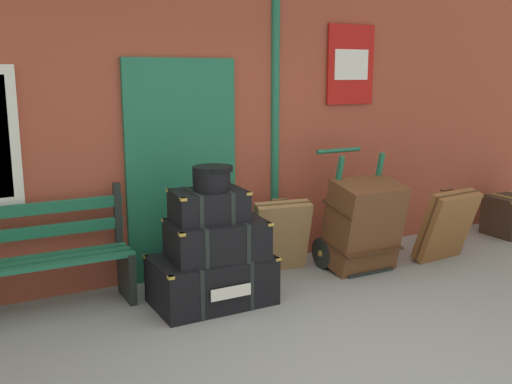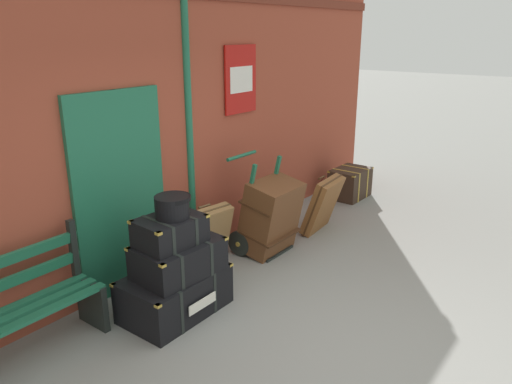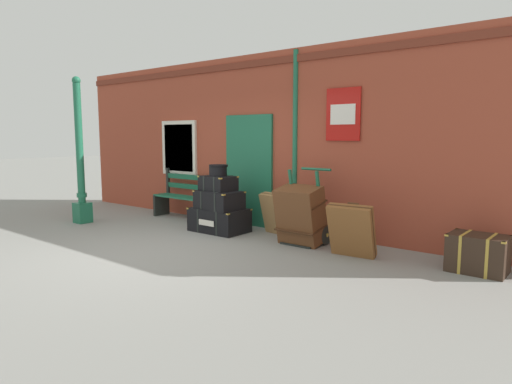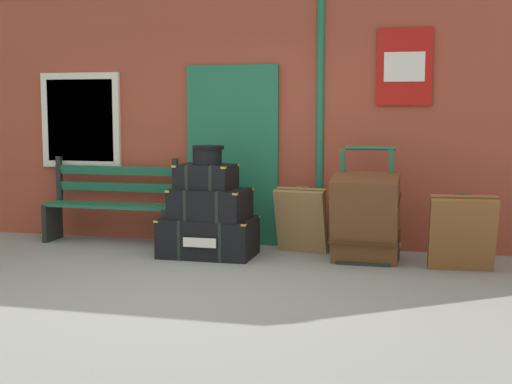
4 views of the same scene
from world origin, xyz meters
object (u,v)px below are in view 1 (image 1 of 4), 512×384
Objects in this scene: steamer_trunk_top at (209,205)px; large_brown_trunk at (363,225)px; porters_trolley at (352,240)px; suitcase_olive at (280,236)px; platform_bench at (32,261)px; steamer_trunk_base at (212,280)px; round_hatbox at (212,177)px; steamer_trunk_middle at (217,239)px; suitcase_cream at (447,226)px.

steamer_trunk_top is 0.68× the size of large_brown_trunk.
steamer_trunk_top is 0.54× the size of porters_trolley.
steamer_trunk_top is 0.86× the size of suitcase_olive.
steamer_trunk_top is at bearing -171.96° from porters_trolley.
platform_bench is 1.34× the size of porters_trolley.
steamer_trunk_base is 3.00× the size of round_hatbox.
porters_trolley reaches higher than steamer_trunk_base.
large_brown_trunk reaches higher than steamer_trunk_base.
steamer_trunk_middle is 0.30m from steamer_trunk_top.
round_hatbox is (1.38, -0.53, 0.67)m from platform_bench.
platform_bench is at bearing 159.76° from steamer_trunk_base.
platform_bench is 1.63m from round_hatbox.
steamer_trunk_base is 1.36× the size of suitcase_olive.
porters_trolley is (1.69, 0.24, 0.06)m from steamer_trunk_base.
platform_bench is 3.10m from large_brown_trunk.
round_hatbox is at bearing -177.11° from large_brown_trunk.
steamer_trunk_base is 0.66m from steamer_trunk_top.
steamer_trunk_base is (1.38, -0.51, -0.23)m from platform_bench.
platform_bench reaches higher than suitcase_cream.
round_hatbox is 1.90m from porters_trolley.
round_hatbox is at bearing -77.22° from steamer_trunk_base.
porters_trolley is (3.07, -0.27, -0.17)m from platform_bench.
steamer_trunk_top reaches higher than steamer_trunk_middle.
suitcase_cream reaches higher than steamer_trunk_base.
steamer_trunk_middle reaches higher than steamer_trunk_base.
steamer_trunk_middle is at bearing -32.43° from steamer_trunk_top.
steamer_trunk_middle is at bearing -45.61° from steamer_trunk_base.
porters_trolley is at bearing -5.02° from platform_bench.
suitcase_olive is (-0.74, 0.38, -0.11)m from large_brown_trunk.
steamer_trunk_middle is 1.32× the size of steamer_trunk_top.
platform_bench is at bearing 171.19° from suitcase_cream.
porters_trolley is 1.53× the size of suitcase_cream.
round_hatbox is (0.00, -0.02, 0.91)m from steamer_trunk_base.
steamer_trunk_top is 0.82× the size of suitcase_cream.
porters_trolley is 1.04m from suitcase_cream.
porters_trolley reaches higher than steamer_trunk_middle.
porters_trolley is 1.60× the size of suitcase_olive.
suitcase_olive is at bearing 24.61° from steamer_trunk_top.
porters_trolley is (1.71, 0.24, -0.60)m from steamer_trunk_top.
suitcase_cream is at bearing -2.52° from steamer_trunk_base.
steamer_trunk_base is 0.37m from steamer_trunk_middle.
steamer_trunk_base is at bearing 102.78° from round_hatbox.
round_hatbox is at bearing 177.95° from suitcase_cream.
steamer_trunk_middle is at bearing -21.07° from platform_bench.
suitcase_cream is at bearing -1.75° from steamer_trunk_middle.
steamer_trunk_middle is 1.14× the size of suitcase_olive.
steamer_trunk_base is 1.71m from large_brown_trunk.
suitcase_olive is at bearing 26.14° from round_hatbox.
steamer_trunk_top is 1.90× the size of round_hatbox.
round_hatbox is at bearing 154.48° from steamer_trunk_middle.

